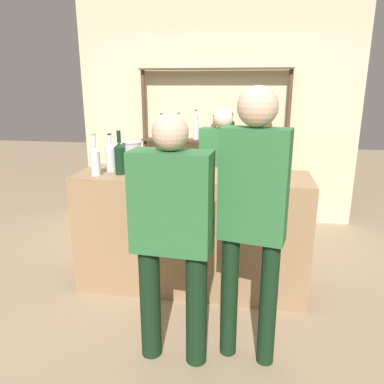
% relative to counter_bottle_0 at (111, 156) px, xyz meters
% --- Properties ---
extents(ground_plane, '(16.00, 16.00, 0.00)m').
position_rel_counter_bottle_0_xyz_m(ground_plane, '(0.72, -0.01, -1.18)').
color(ground_plane, '#9E8466').
extents(bar_counter, '(1.99, 0.61, 1.04)m').
position_rel_counter_bottle_0_xyz_m(bar_counter, '(0.72, -0.01, -0.65)').
color(bar_counter, '#997551').
rests_on(bar_counter, ground_plane).
extents(back_wall, '(3.59, 0.12, 2.80)m').
position_rel_counter_bottle_0_xyz_m(back_wall, '(0.72, 1.90, 0.22)').
color(back_wall, beige).
rests_on(back_wall, ground_plane).
extents(back_shelf, '(1.88, 0.18, 1.97)m').
position_rel_counter_bottle_0_xyz_m(back_shelf, '(0.72, 1.72, 0.10)').
color(back_shelf, '#4C3828').
rests_on(back_shelf, ground_plane).
extents(counter_bottle_0, '(0.08, 0.08, 0.33)m').
position_rel_counter_bottle_0_xyz_m(counter_bottle_0, '(0.00, 0.00, 0.00)').
color(counter_bottle_0, silver).
rests_on(counter_bottle_0, bar_counter).
extents(counter_bottle_1, '(0.09, 0.09, 0.37)m').
position_rel_counter_bottle_0_xyz_m(counter_bottle_1, '(0.12, -0.10, 0.01)').
color(counter_bottle_1, black).
rests_on(counter_bottle_1, bar_counter).
extents(counter_bottle_2, '(0.08, 0.08, 0.35)m').
position_rel_counter_bottle_0_xyz_m(counter_bottle_2, '(-0.07, -0.17, 0.00)').
color(counter_bottle_2, silver).
rests_on(counter_bottle_2, bar_counter).
extents(wine_glass, '(0.07, 0.07, 0.17)m').
position_rel_counter_bottle_0_xyz_m(wine_glass, '(0.37, -0.17, -0.01)').
color(wine_glass, silver).
rests_on(wine_glass, bar_counter).
extents(ice_bucket, '(0.18, 0.18, 0.25)m').
position_rel_counter_bottle_0_xyz_m(ice_bucket, '(0.15, 0.12, -0.01)').
color(ice_bucket, '#B2B2B7').
rests_on(ice_bucket, bar_counter).
extents(server_behind_counter, '(0.48, 0.23, 1.54)m').
position_rel_counter_bottle_0_xyz_m(server_behind_counter, '(0.91, 0.83, -0.28)').
color(server_behind_counter, black).
rests_on(server_behind_counter, ground_plane).
extents(customer_center, '(0.50, 0.25, 1.62)m').
position_rel_counter_bottle_0_xyz_m(customer_center, '(0.75, -0.97, -0.24)').
color(customer_center, black).
rests_on(customer_center, ground_plane).
extents(customer_right, '(0.43, 0.25, 1.78)m').
position_rel_counter_bottle_0_xyz_m(customer_right, '(1.24, -0.89, -0.10)').
color(customer_right, black).
rests_on(customer_right, ground_plane).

